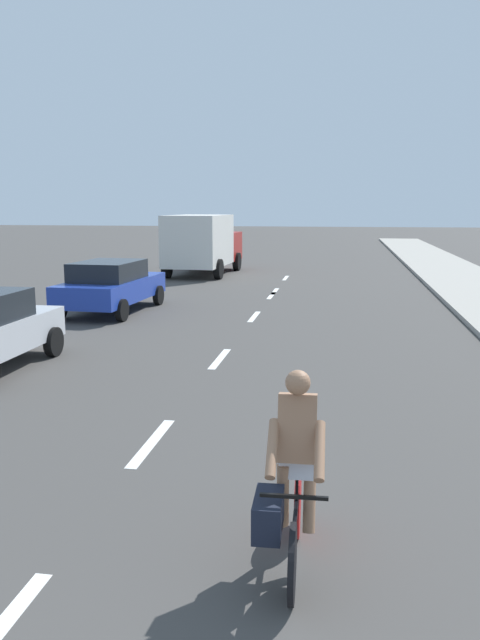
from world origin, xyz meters
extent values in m
plane|color=#423F3D|center=(0.00, 20.00, 0.00)|extent=(160.00, 160.00, 0.00)
cube|color=white|center=(0.00, 7.97, 0.00)|extent=(0.16, 1.80, 0.01)
cube|color=white|center=(0.00, 12.82, 0.00)|extent=(0.16, 1.80, 0.01)
cube|color=white|center=(0.00, 18.04, 0.00)|extent=(0.16, 1.80, 0.01)
cube|color=white|center=(0.00, 22.50, 0.00)|extent=(0.16, 1.80, 0.01)
cube|color=white|center=(0.00, 23.64, 0.00)|extent=(0.16, 1.80, 0.01)
cube|color=white|center=(0.00, 28.18, 0.00)|extent=(0.16, 1.80, 0.01)
cylinder|color=black|center=(2.19, 4.78, 0.33)|extent=(0.07, 0.66, 0.66)
cylinder|color=red|center=(2.16, 5.83, 0.33)|extent=(0.07, 0.66, 0.66)
cube|color=black|center=(2.18, 5.31, 0.51)|extent=(0.07, 0.95, 0.04)
cylinder|color=black|center=(2.17, 5.52, 0.75)|extent=(0.03, 0.03, 0.48)
cube|color=black|center=(2.19, 4.86, 0.88)|extent=(0.56, 0.05, 0.03)
cube|color=#9E7051|center=(2.17, 5.38, 1.28)|extent=(0.35, 0.33, 0.63)
sphere|color=#9E7051|center=(2.18, 5.32, 1.71)|extent=(0.22, 0.22, 0.22)
cube|color=white|center=(2.17, 5.44, 0.95)|extent=(0.33, 0.23, 0.28)
cube|color=black|center=(1.97, 5.01, 0.63)|extent=(0.26, 0.53, 0.32)
cylinder|color=#9E7051|center=(2.29, 5.39, 0.63)|extent=(0.12, 0.32, 0.62)
cylinder|color=#9E7051|center=(2.05, 5.38, 0.63)|extent=(0.12, 0.20, 0.63)
cylinder|color=#9E7051|center=(2.38, 5.13, 1.18)|extent=(0.10, 0.49, 0.41)
cylinder|color=#9E7051|center=(1.98, 5.12, 1.18)|extent=(0.10, 0.49, 0.41)
cylinder|color=black|center=(-3.59, 12.47, 0.32)|extent=(0.18, 0.64, 0.64)
cube|color=#1E389E|center=(-4.45, 18.26, 0.69)|extent=(2.11, 4.61, 0.64)
cube|color=black|center=(-4.46, 18.03, 1.29)|extent=(1.78, 2.43, 0.56)
cylinder|color=black|center=(-5.33, 19.84, 0.32)|extent=(0.21, 0.65, 0.64)
cylinder|color=black|center=(-3.43, 19.75, 0.32)|extent=(0.21, 0.65, 0.64)
cylinder|color=black|center=(-5.47, 16.76, 0.32)|extent=(0.21, 0.65, 0.64)
cylinder|color=black|center=(-3.57, 16.67, 0.32)|extent=(0.21, 0.65, 0.64)
cube|color=maroon|center=(-3.93, 31.32, 1.20)|extent=(2.50, 2.44, 1.40)
cube|color=silver|center=(-4.06, 28.33, 1.65)|extent=(2.58, 4.26, 2.30)
cylinder|color=black|center=(-5.13, 31.24, 0.45)|extent=(0.32, 0.91, 0.90)
cylinder|color=black|center=(-2.73, 31.14, 0.45)|extent=(0.32, 0.91, 0.90)
cylinder|color=black|center=(-5.30, 27.35, 0.45)|extent=(0.32, 0.91, 0.90)
cylinder|color=black|center=(-2.90, 27.24, 0.45)|extent=(0.32, 0.91, 0.90)
camera|label=1|loc=(2.53, 0.11, 3.21)|focal=35.08mm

